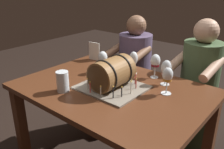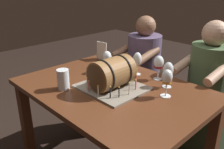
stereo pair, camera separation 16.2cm
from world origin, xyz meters
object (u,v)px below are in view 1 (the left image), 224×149
at_px(wine_glass_white, 103,58).
at_px(person_seated_left, 134,76).
at_px(wine_glass_rose, 166,69).
at_px(beer_pint, 63,82).
at_px(wine_glass_amber, 168,76).
at_px(wine_glass_empty, 133,59).
at_px(person_seated_right, 197,93).
at_px(wine_glass_red, 155,62).
at_px(dining_table, 112,102).
at_px(menu_card, 94,51).
at_px(barrel_cake, 112,75).

xyz_separation_m(wine_glass_white, person_seated_left, (-0.09, 0.58, -0.36)).
xyz_separation_m(wine_glass_rose, beer_pint, (-0.47, -0.53, -0.05)).
xyz_separation_m(wine_glass_amber, person_seated_left, (-0.66, 0.60, -0.37)).
height_order(wine_glass_empty, beer_pint, wine_glass_empty).
height_order(wine_glass_empty, person_seated_left, person_seated_left).
distance_m(wine_glass_rose, beer_pint, 0.70).
bearing_deg(person_seated_left, wine_glass_empty, -56.94).
xyz_separation_m(wine_glass_amber, person_seated_right, (-0.00, 0.60, -0.35)).
relative_size(wine_glass_white, wine_glass_red, 0.94).
distance_m(dining_table, wine_glass_empty, 0.38).
bearing_deg(wine_glass_rose, person_seated_left, 140.85).
relative_size(dining_table, menu_card, 8.01).
bearing_deg(wine_glass_rose, dining_table, -133.47).
bearing_deg(person_seated_left, wine_glass_red, -41.76).
xyz_separation_m(barrel_cake, wine_glass_amber, (0.32, 0.16, 0.03)).
bearing_deg(wine_glass_white, person_seated_right, 45.67).
height_order(dining_table, wine_glass_empty, wine_glass_empty).
bearing_deg(wine_glass_rose, wine_glass_empty, 174.76).
height_order(barrel_cake, wine_glass_rose, barrel_cake).
bearing_deg(wine_glass_amber, menu_card, 166.25).
bearing_deg(wine_glass_white, wine_glass_amber, -2.29).
bearing_deg(menu_card, wine_glass_rose, -13.42).
bearing_deg(person_seated_right, wine_glass_red, -115.44).
distance_m(dining_table, wine_glass_white, 0.37).
xyz_separation_m(wine_glass_empty, person_seated_left, (-0.29, 0.45, -0.36)).
bearing_deg(person_seated_right, wine_glass_rose, -98.60).
xyz_separation_m(wine_glass_amber, menu_card, (-0.84, 0.20, -0.04)).
bearing_deg(wine_glass_amber, wine_glass_rose, 121.24).
bearing_deg(wine_glass_empty, dining_table, -83.07).
distance_m(barrel_cake, wine_glass_amber, 0.36).
bearing_deg(wine_glass_red, wine_glass_empty, -167.41).
distance_m(wine_glass_empty, menu_card, 0.47).
bearing_deg(wine_glass_empty, person_seated_right, 50.96).
bearing_deg(wine_glass_white, beer_pint, -86.24).
distance_m(dining_table, wine_glass_rose, 0.44).
relative_size(wine_glass_red, person_seated_left, 0.16).
height_order(dining_table, wine_glass_amber, wine_glass_amber).
bearing_deg(menu_card, person_seated_right, 18.10).
relative_size(barrel_cake, wine_glass_red, 2.32).
relative_size(wine_glass_white, wine_glass_empty, 0.97).
relative_size(barrel_cake, menu_card, 2.64).
bearing_deg(barrel_cake, dining_table, 125.99).
height_order(menu_card, person_seated_left, person_seated_left).
xyz_separation_m(dining_table, wine_glass_rose, (0.26, 0.27, 0.23)).
bearing_deg(menu_card, wine_glass_white, -41.63).
distance_m(dining_table, menu_card, 0.64).
distance_m(barrel_cake, person_seated_right, 0.89).
relative_size(wine_glass_red, menu_card, 1.14).
bearing_deg(dining_table, wine_glass_amber, 23.80).
distance_m(wine_glass_white, wine_glass_empty, 0.24).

